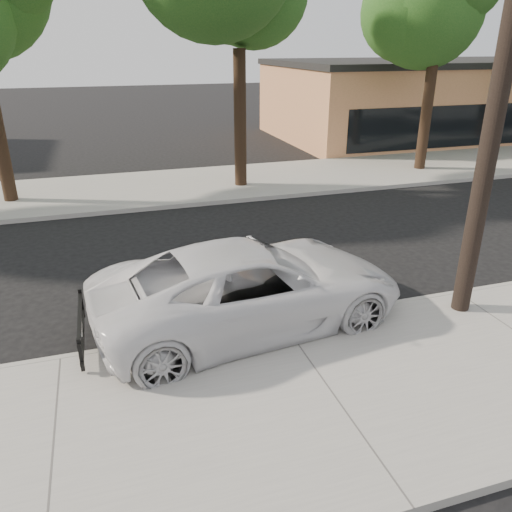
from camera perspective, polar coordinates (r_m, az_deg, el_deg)
name	(u,v)px	position (r m, az deg, el deg)	size (l,w,h in m)	color
ground	(250,282)	(11.48, -0.70, -2.95)	(120.00, 120.00, 0.00)	black
near_sidewalk	(331,395)	(8.04, 8.53, -15.40)	(90.00, 4.40, 0.15)	gray
far_sidewalk	(185,186)	(19.27, -8.10, 7.95)	(90.00, 5.00, 0.15)	gray
curb_near	(281,324)	(9.69, 2.92, -7.76)	(90.00, 0.12, 0.16)	#9E9B93
building_main	(433,100)	(32.22, 19.52, 16.47)	(18.00, 10.00, 4.00)	#B67B4C
utility_pole	(504,66)	(9.73, 26.47, 18.84)	(1.40, 0.34, 9.00)	black
tree_d	(447,5)	(22.20, 21.01, 25.19)	(4.50, 4.35, 8.75)	black
police_cruiser	(251,286)	(9.44, -0.58, -3.46)	(2.73, 5.92, 1.65)	silver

